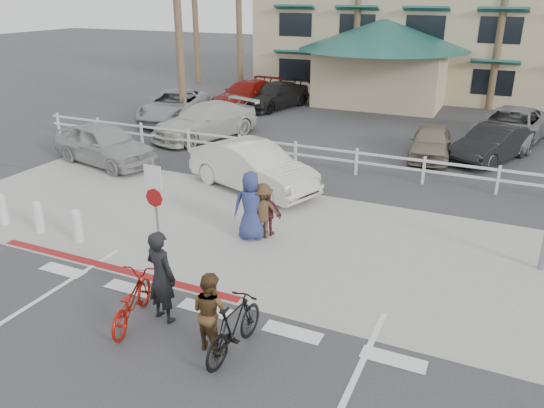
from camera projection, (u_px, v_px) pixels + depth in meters
The scene contains 28 objects.
ground at pixel (190, 324), 10.74m from camera, with size 140.00×140.00×0.00m, color #333335.
bike_path at pixel (126, 386), 9.05m from camera, with size 12.00×16.00×0.01m, color #333335.
sidewalk_plaza at pixel (280, 237), 14.53m from camera, with size 22.00×7.00×0.01m, color gray.
cross_street at pixel (327, 191), 17.90m from camera, with size 40.00×5.00×0.01m, color #333335.
parking_lot at pixel (391, 129), 25.92m from camera, with size 50.00×16.00×0.01m, color #333335.
curb_red at pixel (113, 268), 12.90m from camera, with size 7.00×0.25×0.02m, color maroon.
rail_fence at pixel (359, 162), 19.21m from camera, with size 29.40×0.16×1.00m, color silver, non-canonical shape.
building at pixel (475, 1), 34.00m from camera, with size 28.00×16.00×11.30m, color #CCB58C, non-canonical shape.
sign_post at pixel (156, 204), 12.94m from camera, with size 0.50×0.10×2.90m, color gray, non-canonical shape.
bollard_0 at pixel (77, 226), 14.10m from camera, with size 0.26×0.26×0.95m, color silver, non-canonical shape.
bollard_1 at pixel (38, 217), 14.64m from camera, with size 0.26×0.26×0.95m, color silver, non-canonical shape.
bollard_2 at pixel (2, 209), 15.18m from camera, with size 0.26×0.26×0.95m, color silver, non-canonical shape.
bike_red at pixel (131, 301), 10.65m from camera, with size 0.66×1.88×0.99m, color maroon.
rider_red at pixel (161, 276), 10.56m from camera, with size 0.72×0.47×1.97m, color black.
bike_black at pixel (234, 327), 9.70m from camera, with size 0.52×1.83×1.10m, color black.
rider_black at pixel (210, 311), 9.76m from camera, with size 0.77×0.60×1.59m, color #52381D.
pedestrian_a at pixel (262, 211), 14.23m from camera, with size 1.01×0.58×1.56m, color #48321F.
pedestrian_child at pixel (268, 213), 14.41m from camera, with size 0.76×0.32×1.30m, color #59222E.
pedestrian_b at pixel (251, 206), 14.12m from camera, with size 0.93×0.60×1.90m, color navy.
car_white_sedan at pixel (253, 167), 17.75m from camera, with size 1.69×4.83×1.59m, color beige.
car_red_compact at pixel (105, 144), 20.46m from camera, with size 1.86×4.64×1.58m, color #9B9B9B.
lot_car_0 at pixel (174, 106), 27.31m from camera, with size 2.54×5.52×1.53m, color gray.
lot_car_1 at pixel (205, 121), 24.13m from camera, with size 2.16×5.32×1.54m, color beige.
lot_car_2 at pixel (431, 142), 21.23m from camera, with size 1.54×3.84×1.31m, color gray.
lot_car_3 at pixel (492, 144), 20.83m from camera, with size 1.47×4.21×1.39m, color black.
lot_car_4 at pixel (275, 96), 30.28m from camera, with size 1.99×4.88×1.42m, color black.
lot_car_5 at pixel (511, 126), 23.26m from camera, with size 2.52×5.46×1.52m, color gray.
lot_car_6 at pixel (246, 95), 30.31m from camera, with size 2.12×5.22×1.52m, color #6F0C07.
Camera 1 is at (5.28, -7.53, 6.28)m, focal length 35.00 mm.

